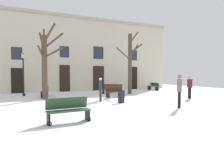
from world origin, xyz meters
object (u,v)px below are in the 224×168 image
Objects in this scene: bench_facing_shops at (115,92)px; person_strolling at (100,88)px; bench_back_to_back_right at (153,86)px; litter_bin at (121,96)px; bench_by_litter_bin at (112,89)px; bench_near_center_tree at (68,110)px; streetlamp at (23,70)px; tree_near_facade at (45,62)px; bench_far_corner at (45,91)px; person_by_shop_door at (190,86)px; tree_right_of_center at (130,62)px; person_crossing_plaza at (179,89)px.

bench_facing_shops is 2.63m from person_strolling.
bench_back_to_back_right is at bearing -34.41° from person_strolling.
litter_bin is 5.58m from bench_by_litter_bin.
bench_near_center_tree is 1.04× the size of person_strolling.
streetlamp is 2.21× the size of bench_by_litter_bin.
tree_near_facade is at bearing -69.44° from bench_back_to_back_right.
bench_facing_shops is 1.04× the size of person_strolling.
tree_near_facade reaches higher than bench_near_center_tree.
bench_far_corner is at bearing 84.91° from bench_near_center_tree.
streetlamp is 10.70m from bench_near_center_tree.
bench_by_litter_bin is (-6.11, -2.12, 0.02)m from bench_back_to_back_right.
person_strolling reaches higher than bench_near_center_tree.
person_by_shop_door reaches higher than bench_facing_shops.
tree_near_facade is 3.30× the size of bench_by_litter_bin.
bench_by_litter_bin reaches higher than bench_far_corner.
tree_right_of_center reaches higher than litter_bin.
person_by_shop_door is (3.76, -5.43, 0.47)m from bench_by_litter_bin.
person_strolling reaches higher than litter_bin.
bench_far_corner is at bearing 84.83° from tree_near_facade.
tree_right_of_center reaches higher than bench_by_litter_bin.
tree_right_of_center is 1.61× the size of streetlamp.
streetlamp is at bearing 167.06° from tree_right_of_center.
tree_right_of_center reaches higher than tree_near_facade.
tree_near_facade is 3.14× the size of person_by_shop_door.
person_strolling is (-2.74, -4.11, 0.39)m from bench_by_litter_bin.
person_by_shop_door is at bearing 15.95° from bench_near_center_tree.
streetlamp is 1.97× the size of person_crossing_plaza.
bench_far_corner is 1.19× the size of bench_near_center_tree.
bench_by_litter_bin is at bearing -11.77° from streetlamp.
bench_back_to_back_right is 1.04× the size of person_by_shop_door.
tree_near_facade is at bearing 85.93° from bench_near_center_tree.
person_strolling is (3.16, 4.84, 0.39)m from bench_near_center_tree.
bench_back_to_back_right is 1.07× the size of bench_near_center_tree.
tree_near_facade is 7.80m from bench_near_center_tree.
bench_facing_shops is (-6.94, -4.47, -0.02)m from bench_back_to_back_right.
person_strolling is at bearing 44.67° from bench_far_corner.
person_crossing_plaza reaches higher than bench_far_corner.
person_strolling reaches higher than bench_facing_shops.
bench_by_litter_bin is at bearing 97.19° from bench_far_corner.
tree_right_of_center is at bearing -12.94° from streetlamp.
bench_back_to_back_right is (12.01, 3.59, -2.22)m from tree_near_facade.
bench_far_corner is 5.60m from bench_facing_shops.
litter_bin is at bearing -117.31° from bench_facing_shops.
streetlamp is (-8.86, 2.04, -0.73)m from tree_right_of_center.
person_crossing_plaza is (7.45, -9.73, -1.16)m from streetlamp.
litter_bin is at bearing -71.43° from person_by_shop_door.
bench_far_corner is (0.17, 1.85, -2.23)m from tree_near_facade.
person_crossing_plaza is at bearing -44.41° from bench_by_litter_bin.
person_strolling is (3.16, -2.64, -1.82)m from tree_near_facade.
bench_by_litter_bin is 2.49m from bench_facing_shops.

